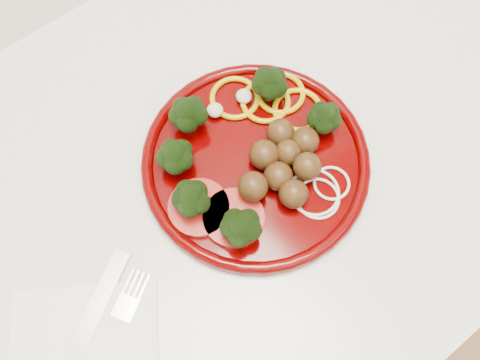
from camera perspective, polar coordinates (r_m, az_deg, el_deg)
counter at (r=1.03m, az=-1.16°, el=-8.98°), size 2.40×0.60×0.90m
plate at (r=0.59m, az=1.45°, el=2.31°), size 0.26×0.26×0.06m
napkin at (r=0.58m, az=-16.34°, el=-17.91°), size 0.20×0.20×0.00m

